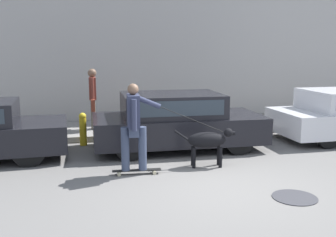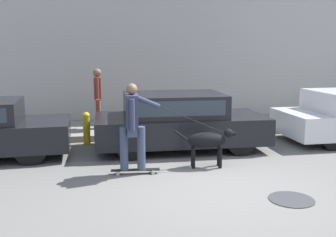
{
  "view_description": "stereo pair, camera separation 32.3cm",
  "coord_description": "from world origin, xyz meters",
  "px_view_note": "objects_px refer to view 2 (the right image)",
  "views": [
    {
      "loc": [
        -2.41,
        -6.01,
        2.31
      ],
      "look_at": [
        -0.64,
        1.48,
        0.95
      ],
      "focal_mm": 42.0,
      "sensor_mm": 36.0,
      "label": 1
    },
    {
      "loc": [
        -2.1,
        -6.07,
        2.31
      ],
      "look_at": [
        -0.64,
        1.48,
        0.95
      ],
      "focal_mm": 42.0,
      "sensor_mm": 36.0,
      "label": 2
    }
  ],
  "objects_px": {
    "pedestrian_with_bag": "(98,95)",
    "fire_hydrant": "(87,128)",
    "dog": "(208,141)",
    "parked_car_1": "(178,122)",
    "skateboarder": "(133,123)"
  },
  "relations": [
    {
      "from": "parked_car_1",
      "to": "pedestrian_with_bag",
      "type": "xyz_separation_m",
      "value": [
        -1.8,
        2.02,
        0.42
      ]
    },
    {
      "from": "dog",
      "to": "skateboarder",
      "type": "relative_size",
      "value": 0.52
    },
    {
      "from": "dog",
      "to": "parked_car_1",
      "type": "bearing_deg",
      "value": 108.71
    },
    {
      "from": "pedestrian_with_bag",
      "to": "fire_hydrant",
      "type": "relative_size",
      "value": 2.05
    },
    {
      "from": "skateboarder",
      "to": "fire_hydrant",
      "type": "xyz_separation_m",
      "value": [
        -0.88,
        2.53,
        -0.54
      ]
    },
    {
      "from": "parked_car_1",
      "to": "fire_hydrant",
      "type": "height_order",
      "value": "parked_car_1"
    },
    {
      "from": "skateboarder",
      "to": "parked_car_1",
      "type": "bearing_deg",
      "value": 59.05
    },
    {
      "from": "parked_car_1",
      "to": "dog",
      "type": "bearing_deg",
      "value": -78.32
    },
    {
      "from": "fire_hydrant",
      "to": "parked_car_1",
      "type": "bearing_deg",
      "value": -21.89
    },
    {
      "from": "dog",
      "to": "fire_hydrant",
      "type": "relative_size",
      "value": 1.49
    },
    {
      "from": "dog",
      "to": "pedestrian_with_bag",
      "type": "distance_m",
      "value": 4.13
    },
    {
      "from": "pedestrian_with_bag",
      "to": "fire_hydrant",
      "type": "bearing_deg",
      "value": 77.74
    },
    {
      "from": "parked_car_1",
      "to": "fire_hydrant",
      "type": "xyz_separation_m",
      "value": [
        -2.11,
        0.85,
        -0.23
      ]
    },
    {
      "from": "dog",
      "to": "skateboarder",
      "type": "height_order",
      "value": "skateboarder"
    },
    {
      "from": "parked_car_1",
      "to": "pedestrian_with_bag",
      "type": "height_order",
      "value": "pedestrian_with_bag"
    }
  ]
}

